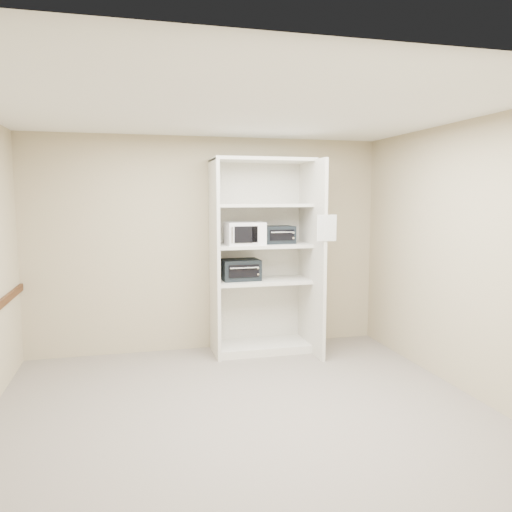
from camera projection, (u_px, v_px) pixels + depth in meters
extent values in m
cube|color=#6D645B|center=(244.00, 410.00, 4.59)|extent=(4.50, 4.00, 0.01)
cube|color=white|center=(243.00, 109.00, 4.27)|extent=(4.50, 4.00, 0.01)
cube|color=tan|center=(209.00, 244.00, 6.36)|extent=(4.50, 0.02, 2.70)
cube|color=tan|center=(331.00, 316.00, 2.51)|extent=(4.50, 0.02, 2.70)
cube|color=tan|center=(463.00, 257.00, 4.98)|extent=(0.02, 4.00, 2.70)
cube|color=silver|center=(215.00, 259.00, 6.07)|extent=(0.04, 0.60, 2.40)
cube|color=silver|center=(312.00, 257.00, 6.22)|extent=(0.04, 0.90, 2.40)
cube|color=silver|center=(256.00, 255.00, 6.51)|extent=(1.24, 0.02, 2.40)
cube|color=silver|center=(262.00, 346.00, 6.37)|extent=(1.16, 0.56, 0.10)
cube|color=silver|center=(262.00, 281.00, 6.27)|extent=(1.16, 0.56, 0.04)
cube|color=silver|center=(262.00, 245.00, 6.22)|extent=(1.16, 0.56, 0.04)
cube|color=silver|center=(262.00, 205.00, 6.16)|extent=(1.16, 0.56, 0.04)
cube|color=silver|center=(262.00, 160.00, 6.10)|extent=(1.24, 0.60, 0.04)
cube|color=white|center=(245.00, 233.00, 6.09)|extent=(0.46, 0.36, 0.28)
cube|color=black|center=(278.00, 235.00, 6.27)|extent=(0.39, 0.30, 0.22)
cube|color=black|center=(240.00, 270.00, 6.22)|extent=(0.47, 0.36, 0.26)
cube|color=white|center=(327.00, 228.00, 5.74)|extent=(0.23, 0.01, 0.30)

